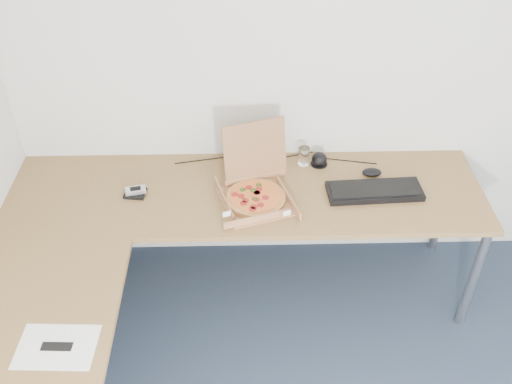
{
  "coord_description": "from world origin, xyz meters",
  "views": [
    {
      "loc": [
        -0.51,
        -1.0,
        2.65
      ],
      "look_at": [
        -0.45,
        1.28,
        0.82
      ],
      "focal_mm": 40.94,
      "sensor_mm": 36.0,
      "label": 1
    }
  ],
  "objects_px": {
    "pizza_box": "(256,193)",
    "wallet": "(135,193)",
    "drinking_glass": "(304,156)",
    "keyboard": "(374,191)",
    "desk": "(178,253)"
  },
  "relations": [
    {
      "from": "pizza_box",
      "to": "drinking_glass",
      "type": "distance_m",
      "value": 0.41
    },
    {
      "from": "keyboard",
      "to": "drinking_glass",
      "type": "bearing_deg",
      "value": 138.84
    },
    {
      "from": "keyboard",
      "to": "desk",
      "type": "bearing_deg",
      "value": -161.71
    },
    {
      "from": "pizza_box",
      "to": "wallet",
      "type": "relative_size",
      "value": 3.71
    },
    {
      "from": "keyboard",
      "to": "wallet",
      "type": "xyz_separation_m",
      "value": [
        -1.25,
        0.02,
        -0.01
      ]
    },
    {
      "from": "pizza_box",
      "to": "keyboard",
      "type": "height_order",
      "value": "pizza_box"
    },
    {
      "from": "pizza_box",
      "to": "wallet",
      "type": "distance_m",
      "value": 0.63
    },
    {
      "from": "pizza_box",
      "to": "drinking_glass",
      "type": "height_order",
      "value": "pizza_box"
    },
    {
      "from": "desk",
      "to": "wallet",
      "type": "relative_size",
      "value": 23.48
    },
    {
      "from": "desk",
      "to": "pizza_box",
      "type": "distance_m",
      "value": 0.52
    },
    {
      "from": "desk",
      "to": "keyboard",
      "type": "height_order",
      "value": "keyboard"
    },
    {
      "from": "desk",
      "to": "drinking_glass",
      "type": "height_order",
      "value": "drinking_glass"
    },
    {
      "from": "desk",
      "to": "wallet",
      "type": "distance_m",
      "value": 0.49
    },
    {
      "from": "pizza_box",
      "to": "wallet",
      "type": "xyz_separation_m",
      "value": [
        -0.63,
        0.05,
        -0.03
      ]
    },
    {
      "from": "desk",
      "to": "drinking_glass",
      "type": "distance_m",
      "value": 0.93
    }
  ]
}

